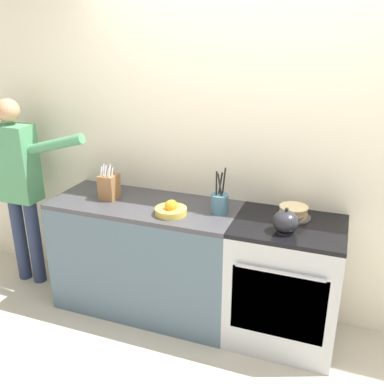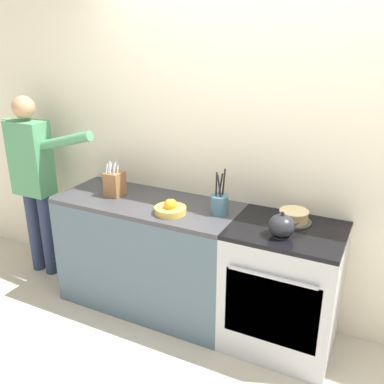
{
  "view_description": "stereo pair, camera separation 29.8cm",
  "coord_description": "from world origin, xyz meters",
  "px_view_note": "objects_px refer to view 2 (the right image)",
  "views": [
    {
      "loc": [
        0.63,
        -2.35,
        2.11
      ],
      "look_at": [
        -0.33,
        0.27,
        1.05
      ],
      "focal_mm": 40.0,
      "sensor_mm": 36.0,
      "label": 1
    },
    {
      "loc": [
        0.91,
        -2.23,
        2.11
      ],
      "look_at": [
        -0.33,
        0.27,
        1.05
      ],
      "focal_mm": 40.0,
      "sensor_mm": 36.0,
      "label": 2
    }
  ],
  "objects_px": {
    "fruit_bowl": "(171,208)",
    "layer_cake": "(294,217)",
    "tea_kettle": "(282,226)",
    "knife_block": "(115,183)",
    "person_baker": "(33,172)",
    "stove_range": "(283,288)",
    "utensil_crock": "(219,204)"
  },
  "relations": [
    {
      "from": "knife_block",
      "to": "fruit_bowl",
      "type": "distance_m",
      "value": 0.57
    },
    {
      "from": "stove_range",
      "to": "fruit_bowl",
      "type": "height_order",
      "value": "fruit_bowl"
    },
    {
      "from": "stove_range",
      "to": "fruit_bowl",
      "type": "xyz_separation_m",
      "value": [
        -0.8,
        -0.12,
        0.49
      ]
    },
    {
      "from": "stove_range",
      "to": "person_baker",
      "type": "height_order",
      "value": "person_baker"
    },
    {
      "from": "fruit_bowl",
      "to": "utensil_crock",
      "type": "bearing_deg",
      "value": 25.7
    },
    {
      "from": "layer_cake",
      "to": "fruit_bowl",
      "type": "xyz_separation_m",
      "value": [
        -0.81,
        -0.24,
        0.0
      ]
    },
    {
      "from": "stove_range",
      "to": "person_baker",
      "type": "relative_size",
      "value": 0.56
    },
    {
      "from": "tea_kettle",
      "to": "fruit_bowl",
      "type": "height_order",
      "value": "tea_kettle"
    },
    {
      "from": "utensil_crock",
      "to": "person_baker",
      "type": "bearing_deg",
      "value": -179.08
    },
    {
      "from": "knife_block",
      "to": "fruit_bowl",
      "type": "relative_size",
      "value": 1.25
    },
    {
      "from": "layer_cake",
      "to": "fruit_bowl",
      "type": "bearing_deg",
      "value": -163.41
    },
    {
      "from": "knife_block",
      "to": "tea_kettle",
      "type": "bearing_deg",
      "value": -5.21
    },
    {
      "from": "tea_kettle",
      "to": "person_baker",
      "type": "bearing_deg",
      "value": 176.79
    },
    {
      "from": "tea_kettle",
      "to": "stove_range",
      "type": "bearing_deg",
      "value": 85.36
    },
    {
      "from": "layer_cake",
      "to": "person_baker",
      "type": "relative_size",
      "value": 0.15
    },
    {
      "from": "fruit_bowl",
      "to": "layer_cake",
      "type": "bearing_deg",
      "value": 16.59
    },
    {
      "from": "layer_cake",
      "to": "utensil_crock",
      "type": "distance_m",
      "value": 0.51
    },
    {
      "from": "stove_range",
      "to": "fruit_bowl",
      "type": "distance_m",
      "value": 0.95
    },
    {
      "from": "tea_kettle",
      "to": "person_baker",
      "type": "xyz_separation_m",
      "value": [
        -2.21,
        0.12,
        -0.01
      ]
    },
    {
      "from": "tea_kettle",
      "to": "layer_cake",
      "type": "bearing_deg",
      "value": 86.39
    },
    {
      "from": "tea_kettle",
      "to": "person_baker",
      "type": "height_order",
      "value": "person_baker"
    },
    {
      "from": "layer_cake",
      "to": "knife_block",
      "type": "height_order",
      "value": "knife_block"
    },
    {
      "from": "layer_cake",
      "to": "person_baker",
      "type": "xyz_separation_m",
      "value": [
        -2.22,
        -0.12,
        0.02
      ]
    },
    {
      "from": "tea_kettle",
      "to": "fruit_bowl",
      "type": "bearing_deg",
      "value": 179.77
    },
    {
      "from": "stove_range",
      "to": "tea_kettle",
      "type": "height_order",
      "value": "tea_kettle"
    },
    {
      "from": "layer_cake",
      "to": "tea_kettle",
      "type": "distance_m",
      "value": 0.25
    },
    {
      "from": "utensil_crock",
      "to": "fruit_bowl",
      "type": "distance_m",
      "value": 0.34
    },
    {
      "from": "knife_block",
      "to": "fruit_bowl",
      "type": "bearing_deg",
      "value": -12.12
    },
    {
      "from": "stove_range",
      "to": "person_baker",
      "type": "xyz_separation_m",
      "value": [
        -2.22,
        0.0,
        0.51
      ]
    },
    {
      "from": "knife_block",
      "to": "layer_cake",
      "type": "bearing_deg",
      "value": 5.06
    },
    {
      "from": "tea_kettle",
      "to": "knife_block",
      "type": "xyz_separation_m",
      "value": [
        -1.35,
        0.12,
        0.03
      ]
    },
    {
      "from": "layer_cake",
      "to": "person_baker",
      "type": "bearing_deg",
      "value": -176.91
    }
  ]
}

